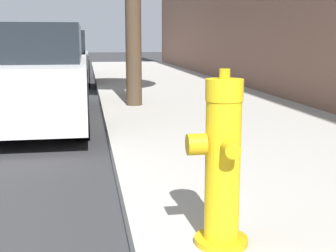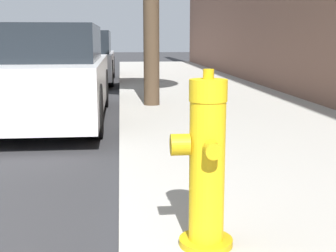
% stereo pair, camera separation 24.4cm
% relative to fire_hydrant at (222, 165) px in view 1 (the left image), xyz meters
% --- Properties ---
extents(fire_hydrant, '(0.33, 0.34, 0.93)m').
position_rel_fire_hydrant_xyz_m(fire_hydrant, '(0.00, 0.00, 0.00)').
color(fire_hydrant, '#C39C11').
rests_on(fire_hydrant, sidewalk_slab).
extents(parked_car_near, '(1.85, 4.33, 1.40)m').
position_rel_fire_hydrant_xyz_m(parked_car_near, '(-1.58, 4.78, 0.11)').
color(parked_car_near, silver).
rests_on(parked_car_near, ground_plane).
extents(parked_car_mid, '(1.87, 4.56, 1.42)m').
position_rel_fire_hydrant_xyz_m(parked_car_mid, '(-1.54, 11.00, 0.11)').
color(parked_car_mid, '#B7B7BC').
rests_on(parked_car_mid, ground_plane).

